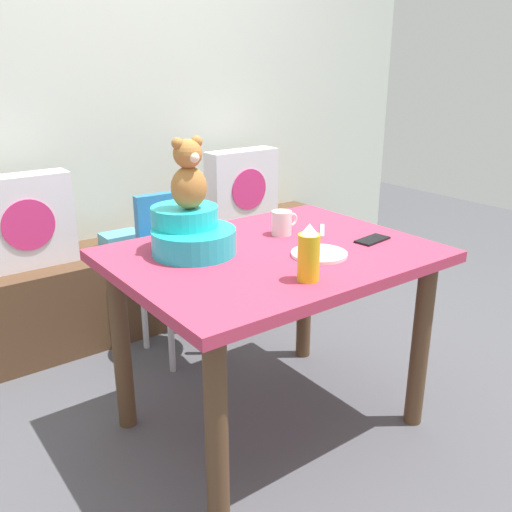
% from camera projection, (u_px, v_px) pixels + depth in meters
% --- Properties ---
extents(ground_plane, '(8.00, 8.00, 0.00)m').
position_uv_depth(ground_plane, '(271.00, 422.00, 2.25)').
color(ground_plane, '#4C4C51').
extents(back_wall, '(4.40, 0.10, 2.60)m').
position_uv_depth(back_wall, '(104.00, 79.00, 2.92)').
color(back_wall, silver).
rests_on(back_wall, ground_plane).
extents(window_bench, '(2.60, 0.44, 0.46)m').
position_uv_depth(window_bench, '(140.00, 282.00, 3.07)').
color(window_bench, brown).
rests_on(window_bench, ground_plane).
extents(pillow_floral_left, '(0.44, 0.15, 0.44)m').
position_uv_depth(pillow_floral_left, '(24.00, 222.00, 2.58)').
color(pillow_floral_left, silver).
rests_on(pillow_floral_left, window_bench).
extents(pillow_floral_right, '(0.44, 0.15, 0.44)m').
position_uv_depth(pillow_floral_right, '(242.00, 187.00, 3.29)').
color(pillow_floral_right, silver).
rests_on(pillow_floral_right, window_bench).
extents(book_stack, '(0.20, 0.14, 0.07)m').
position_uv_depth(book_stack, '(121.00, 239.00, 2.93)').
color(book_stack, '#4F96BA').
rests_on(book_stack, window_bench).
extents(dining_table, '(1.12, 0.86, 0.74)m').
position_uv_depth(dining_table, '(272.00, 280.00, 2.04)').
color(dining_table, '#B73351').
rests_on(dining_table, ground_plane).
extents(highchair, '(0.34, 0.46, 0.79)m').
position_uv_depth(highchair, '(178.00, 253.00, 2.65)').
color(highchair, '#2672B2').
rests_on(highchair, ground_plane).
extents(infant_seat_teal, '(0.30, 0.33, 0.16)m').
position_uv_depth(infant_seat_teal, '(191.00, 233.00, 1.97)').
color(infant_seat_teal, '#21C1C5').
rests_on(infant_seat_teal, dining_table).
extents(teddy_bear, '(0.13, 0.12, 0.25)m').
position_uv_depth(teddy_bear, '(189.00, 175.00, 1.90)').
color(teddy_bear, '#AC7337').
rests_on(teddy_bear, infant_seat_teal).
extents(ketchup_bottle, '(0.07, 0.07, 0.18)m').
position_uv_depth(ketchup_bottle, '(309.00, 254.00, 1.71)').
color(ketchup_bottle, gold).
rests_on(ketchup_bottle, dining_table).
extents(coffee_mug, '(0.12, 0.08, 0.09)m').
position_uv_depth(coffee_mug, '(282.00, 223.00, 2.18)').
color(coffee_mug, silver).
rests_on(coffee_mug, dining_table).
extents(dinner_plate_near, '(0.20, 0.20, 0.01)m').
position_uv_depth(dinner_plate_near, '(319.00, 254.00, 1.95)').
color(dinner_plate_near, white).
rests_on(dinner_plate_near, dining_table).
extents(cell_phone, '(0.15, 0.09, 0.01)m').
position_uv_depth(cell_phone, '(372.00, 240.00, 2.11)').
color(cell_phone, black).
rests_on(cell_phone, dining_table).
extents(table_fork, '(0.13, 0.13, 0.01)m').
position_uv_depth(table_fork, '(322.00, 230.00, 2.23)').
color(table_fork, silver).
rests_on(table_fork, dining_table).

